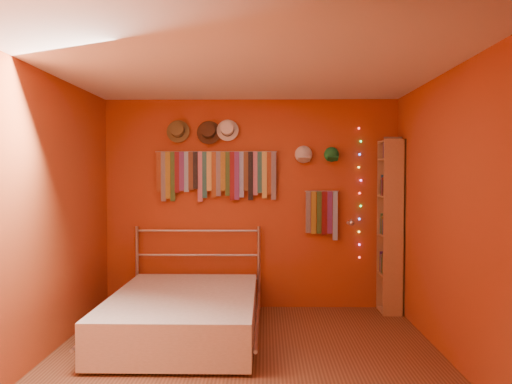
# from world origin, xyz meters

# --- Properties ---
(ground) EXTENTS (3.50, 3.50, 0.00)m
(ground) POSITION_xyz_m (0.00, 0.00, 0.00)
(ground) COLOR brown
(ground) RESTS_ON ground
(back_wall) EXTENTS (3.50, 0.02, 2.50)m
(back_wall) POSITION_xyz_m (0.00, 1.75, 1.25)
(back_wall) COLOR #993718
(back_wall) RESTS_ON ground
(right_wall) EXTENTS (0.02, 3.50, 2.50)m
(right_wall) POSITION_xyz_m (1.75, 0.00, 1.25)
(right_wall) COLOR #993718
(right_wall) RESTS_ON ground
(left_wall) EXTENTS (0.02, 3.50, 2.50)m
(left_wall) POSITION_xyz_m (-1.75, 0.00, 1.25)
(left_wall) COLOR #993718
(left_wall) RESTS_ON ground
(ceiling) EXTENTS (3.50, 3.50, 0.02)m
(ceiling) POSITION_xyz_m (0.00, 0.00, 2.50)
(ceiling) COLOR white
(ceiling) RESTS_ON back_wall
(tie_rack) EXTENTS (1.45, 0.03, 0.60)m
(tie_rack) POSITION_xyz_m (-0.41, 1.68, 1.62)
(tie_rack) COLOR #B2B2B7
(tie_rack) RESTS_ON back_wall
(small_tie_rack) EXTENTS (0.40, 0.03, 0.59)m
(small_tie_rack) POSITION_xyz_m (0.85, 1.68, 1.16)
(small_tie_rack) COLOR #B2B2B7
(small_tie_rack) RESTS_ON back_wall
(fedora_olive) EXTENTS (0.27, 0.15, 0.27)m
(fedora_olive) POSITION_xyz_m (-0.87, 1.66, 2.12)
(fedora_olive) COLOR brown
(fedora_olive) RESTS_ON back_wall
(fedora_brown) EXTENTS (0.29, 0.16, 0.28)m
(fedora_brown) POSITION_xyz_m (-0.50, 1.65, 2.11)
(fedora_brown) COLOR #3E2616
(fedora_brown) RESTS_ON back_wall
(fedora_white) EXTENTS (0.26, 0.14, 0.26)m
(fedora_white) POSITION_xyz_m (-0.28, 1.66, 2.14)
(fedora_white) COLOR white
(fedora_white) RESTS_ON back_wall
(cap_white) EXTENTS (0.19, 0.24, 0.19)m
(cap_white) POSITION_xyz_m (0.62, 1.70, 1.84)
(cap_white) COLOR silver
(cap_white) RESTS_ON back_wall
(cap_green) EXTENTS (0.18, 0.22, 0.18)m
(cap_green) POSITION_xyz_m (0.96, 1.70, 1.84)
(cap_green) COLOR #1A7631
(cap_green) RESTS_ON back_wall
(fairy_lights) EXTENTS (0.05, 0.02, 1.56)m
(fairy_lights) POSITION_xyz_m (1.29, 1.71, 1.38)
(fairy_lights) COLOR #FF3333
(fairy_lights) RESTS_ON back_wall
(reading_lamp) EXTENTS (0.07, 0.29, 0.09)m
(reading_lamp) POSITION_xyz_m (1.16, 1.52, 1.04)
(reading_lamp) COLOR #B2B2B7
(reading_lamp) RESTS_ON back_wall
(bookshelf) EXTENTS (0.25, 0.34, 2.00)m
(bookshelf) POSITION_xyz_m (1.66, 1.53, 1.02)
(bookshelf) COLOR #A06E48
(bookshelf) RESTS_ON ground
(bed) EXTENTS (1.49, 2.04, 0.99)m
(bed) POSITION_xyz_m (-0.63, 0.62, 0.23)
(bed) COLOR #B2B2B7
(bed) RESTS_ON ground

